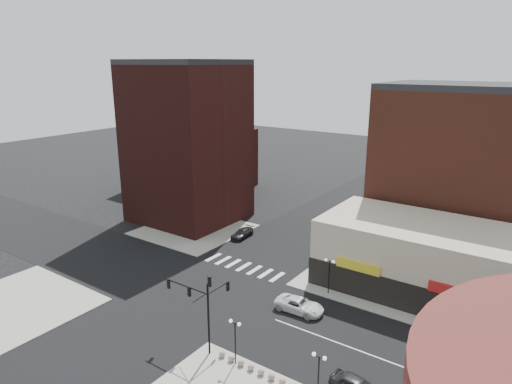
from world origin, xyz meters
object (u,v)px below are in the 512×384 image
Objects in this scene: traffic_signal at (203,300)px; white_suv at (299,305)px; street_lamp_ne at (329,267)px; street_lamp_se_a at (235,331)px; dark_sedan_north at (242,233)px; street_lamp_se_b at (319,366)px.

white_suv is at bearing 69.72° from traffic_signal.
traffic_signal is 1.87× the size of street_lamp_ne.
street_lamp_se_a is at bearing 176.23° from white_suv.
white_suv is 22.10m from dark_sedan_north.
street_lamp_se_b is at bearing -66.37° from street_lamp_ne.
dark_sedan_north is (-18.37, 8.27, -2.64)m from street_lamp_ne.
street_lamp_se_b reaches higher than white_suv.
street_lamp_se_b is 13.61m from white_suv.
street_lamp_se_b reaches higher than dark_sedan_north.
street_lamp_se_a is at bearing -58.29° from dark_sedan_north.
traffic_signal is 1.87× the size of street_lamp_se_b.
traffic_signal is at bearing 177.43° from street_lamp_se_a.
white_suv is 1.17× the size of dark_sedan_north.
traffic_signal reaches higher than street_lamp_se_a.
dark_sedan_north is at bearing 119.44° from traffic_signal.
street_lamp_se_b is 0.92× the size of dark_sedan_north.
street_lamp_se_a is 16.03m from street_lamp_ne.
white_suv is at bearing -99.04° from street_lamp_ne.
traffic_signal is 1.87× the size of street_lamp_se_a.
street_lamp_se_a is at bearing 180.00° from street_lamp_se_b.
street_lamp_se_a is 8.00m from street_lamp_se_b.
street_lamp_ne is at bearing 73.25° from traffic_signal.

